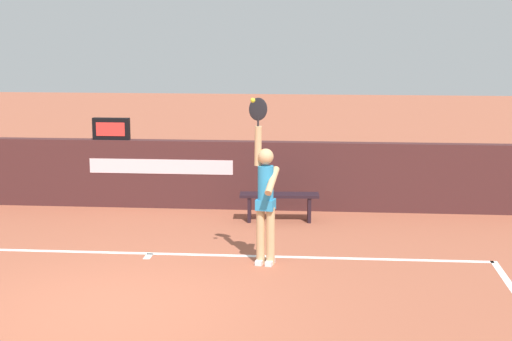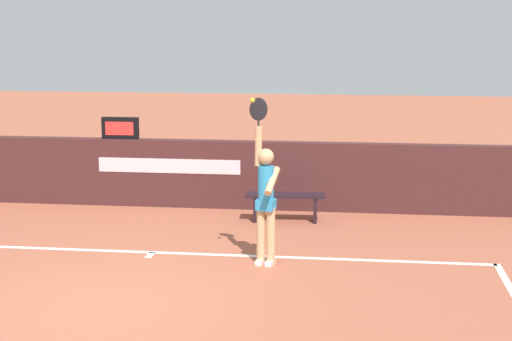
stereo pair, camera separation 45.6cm
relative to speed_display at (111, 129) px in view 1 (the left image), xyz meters
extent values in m
plane|color=#A4553D|center=(1.43, -5.56, -1.54)|extent=(60.00, 60.00, 0.00)
cube|color=white|center=(1.43, -3.18, -1.54)|extent=(10.64, 0.11, 0.00)
cube|color=white|center=(1.43, -3.33, -1.54)|extent=(0.11, 0.30, 0.00)
cube|color=#442222|center=(1.43, 0.00, -0.88)|extent=(14.91, 0.25, 1.33)
cube|color=silver|center=(0.99, -0.13, -0.71)|extent=(2.81, 0.01, 0.28)
cube|color=black|center=(0.00, 0.00, 0.00)|extent=(0.72, 0.13, 0.43)
cube|color=red|center=(0.00, -0.07, 0.00)|extent=(0.56, 0.01, 0.26)
cylinder|color=tan|center=(3.36, -3.57, -1.10)|extent=(0.13, 0.13, 0.88)
cylinder|color=tan|center=(3.20, -3.54, -1.10)|extent=(0.13, 0.13, 0.88)
cube|color=white|center=(3.35, -3.59, -1.51)|extent=(0.15, 0.26, 0.07)
cube|color=white|center=(3.20, -3.56, -1.51)|extent=(0.15, 0.26, 0.07)
cylinder|color=#2B8DC5|center=(3.28, -3.56, -0.35)|extent=(0.23, 0.23, 0.62)
cube|color=#2B8DC5|center=(3.28, -3.56, -0.62)|extent=(0.30, 0.27, 0.16)
sphere|color=tan|center=(3.28, -3.56, 0.10)|extent=(0.24, 0.24, 0.24)
cylinder|color=tan|center=(3.16, -3.53, 0.26)|extent=(0.13, 0.12, 0.59)
cylinder|color=tan|center=(3.38, -3.64, -0.24)|extent=(0.20, 0.51, 0.37)
ellipsoid|color=black|center=(3.16, -3.53, 0.80)|extent=(0.32, 0.09, 0.37)
cylinder|color=black|center=(3.16, -3.53, 0.61)|extent=(0.03, 0.03, 0.18)
sphere|color=yellow|center=(3.11, -3.81, 0.96)|extent=(0.07, 0.07, 0.07)
cube|color=black|center=(3.34, -0.93, -1.05)|extent=(1.46, 0.45, 0.05)
cube|color=black|center=(2.79, -0.97, -1.30)|extent=(0.08, 0.32, 0.49)
cube|color=black|center=(3.89, -0.90, -1.30)|extent=(0.08, 0.32, 0.49)
camera|label=1|loc=(4.12, -15.13, 2.09)|focal=56.06mm
camera|label=2|loc=(4.58, -15.09, 2.09)|focal=56.06mm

